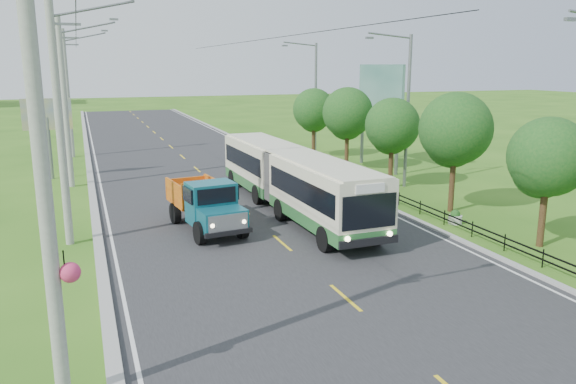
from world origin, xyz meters
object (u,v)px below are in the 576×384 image
pole_far (68,93)px  tree_second (546,161)px  pole_nearest (47,184)px  tree_back (314,112)px  pole_near (60,121)px  tree_fifth (347,115)px  billboard_left (47,119)px  planter_far (319,163)px  pole_mid (66,102)px  tree_third (455,133)px  planter_near (455,218)px  bus (291,176)px  tree_fourth (392,128)px  billboard_right (380,93)px  dump_truck (206,201)px  streetlight_mid (406,106)px  planter_mid (372,184)px  streetlight_far (314,94)px

pole_far → tree_second: pole_far is taller
pole_nearest → tree_back: pole_nearest is taller
pole_near → tree_fifth: (18.12, 11.14, -1.24)m
billboard_left → planter_far: bearing=-6.3°
pole_mid → tree_third: pole_mid is taller
pole_mid → tree_second: bearing=-46.1°
tree_back → pole_far: bearing=159.3°
pole_near → planter_near: pole_near is taller
billboard_left → bus: (11.73, -13.17, -2.05)m
tree_fourth → bus: tree_fourth is taller
tree_fifth → billboard_right: (2.44, -0.14, 1.49)m
planter_far → dump_truck: bearing=-130.7°
pole_nearest → bus: pole_nearest is taller
tree_fourth → bus: bearing=-156.6°
pole_nearest → pole_far: 36.00m
streetlight_mid → tree_second: bearing=-93.8°
bus → dump_truck: 5.11m
planter_mid → tree_second: bearing=-84.0°
tree_second → planter_mid: 12.36m
pole_far → tree_fourth: size_ratio=1.85×
tree_fourth → billboard_right: size_ratio=0.74×
planter_mid → pole_near: bearing=-163.5°
streetlight_mid → dump_truck: bearing=-159.5°
tree_fourth → planter_near: 8.87m
tree_fourth → streetlight_far: streetlight_far is taller
pole_nearest → planter_far: 30.50m
pole_near → tree_third: size_ratio=1.67×
pole_nearest → pole_mid: bearing=90.1°
tree_second → billboard_right: (2.44, 17.86, 1.83)m
pole_mid → billboard_left: pole_mid is taller
pole_nearest → pole_far: size_ratio=1.00×
tree_back → planter_near: tree_back is taller
pole_far → planter_mid: pole_far is taller
streetlight_mid → billboard_right: streetlight_mid is taller
bus → streetlight_mid: bearing=19.2°
tree_second → tree_fourth: 12.00m
pole_mid → tree_third: size_ratio=1.67×
tree_back → streetlight_mid: bearing=-86.3°
tree_third → streetlight_far: bearing=87.7°
tree_second → streetlight_mid: size_ratio=0.58×
pole_near → pole_mid: 12.00m
tree_back → dump_truck: tree_back is taller
pole_nearest → planter_near: size_ratio=14.93×
tree_fourth → streetlight_far: 13.94m
tree_back → dump_truck: size_ratio=0.96×
tree_fifth → planter_mid: tree_fifth is taller
pole_near → billboard_right: (20.56, 11.00, 0.25)m
planter_near → billboard_left: (-18.10, 18.00, 3.58)m
planter_near → billboard_left: size_ratio=0.13×
streetlight_mid → planter_far: size_ratio=13.54×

